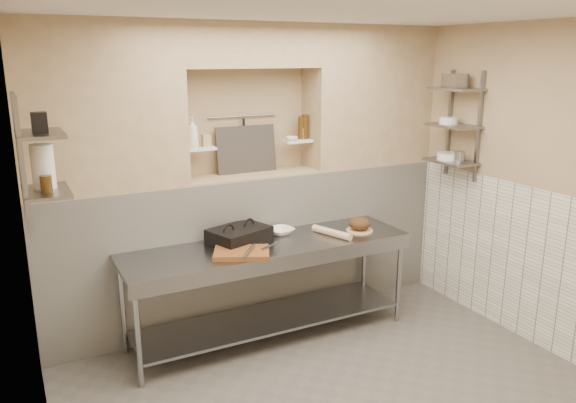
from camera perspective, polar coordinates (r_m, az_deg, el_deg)
wall_left at (r=3.25m, az=-25.19°, el=-6.82°), size 0.10×3.90×2.80m
wall_right at (r=5.26m, az=25.60°, el=0.96°), size 0.10×3.90×2.80m
wall_back at (r=5.58m, az=-4.81°, el=3.08°), size 4.00×0.10×2.80m
backwall_lower at (r=5.54m, az=-3.66°, el=-4.48°), size 4.00×0.40×1.40m
alcove_sill at (r=5.35m, az=-3.79°, el=2.72°), size 1.30×0.40×0.02m
backwall_pillar_left at (r=4.88m, az=-18.51°, el=9.05°), size 1.35×0.40×1.40m
backwall_pillar_right at (r=5.90m, az=8.17°, el=10.49°), size 1.35×0.40×1.40m
backwall_header at (r=5.24m, az=-4.01°, el=15.56°), size 1.30×0.40×0.40m
wainscot_left at (r=3.56m, az=-22.91°, el=-17.29°), size 0.02×3.90×1.40m
wainscot_right at (r=5.40m, az=24.39°, el=-6.34°), size 0.02×3.90×1.40m
alcove_shelf_left at (r=5.12m, az=-9.00°, el=5.34°), size 0.28×0.16×0.02m
alcove_shelf_right at (r=5.51m, az=0.96°, el=6.16°), size 0.28×0.16×0.02m
utensil_rail at (r=5.42m, az=-4.61°, el=8.64°), size 0.70×0.02×0.02m
hanging_steel at (r=5.42m, az=-4.49°, el=6.83°), size 0.02×0.02×0.30m
splash_panel at (r=5.40m, az=-4.25°, el=5.30°), size 0.60×0.08×0.45m
shelf_rail_left_a at (r=4.37m, az=-25.56°, el=3.81°), size 0.03×0.03×0.95m
shelf_rail_left_b at (r=3.97m, az=-25.32°, el=2.89°), size 0.03×0.03×0.95m
wall_shelf_left_lower at (r=4.21m, az=-23.33°, el=0.92°), size 0.30×0.50×0.02m
wall_shelf_left_upper at (r=4.15m, az=-23.89°, el=6.29°), size 0.30×0.50×0.03m
shelf_rail_right_a at (r=5.95m, az=16.06°, el=7.68°), size 0.03×0.03×1.05m
shelf_rail_right_b at (r=5.67m, az=18.83°, el=7.15°), size 0.03×0.03×1.05m
wall_shelf_right_lower at (r=5.77m, az=16.18°, el=3.94°), size 0.30×0.50×0.02m
wall_shelf_right_mid at (r=5.71m, az=16.43°, el=7.39°), size 0.30×0.50×0.02m
wall_shelf_right_upper at (r=5.68m, az=16.69°, el=10.89°), size 0.30×0.50×0.03m
prep_table at (r=5.05m, az=-1.89°, el=-7.12°), size 2.60×0.70×0.90m
panini_press at (r=4.99m, az=-4.98°, el=-3.45°), size 0.59×0.51×0.14m
cutting_board at (r=4.70m, az=-4.73°, el=-5.21°), size 0.55×0.48×0.04m
knife_blade at (r=4.78m, az=-1.76°, el=-4.48°), size 0.22×0.13×0.01m
tongs at (r=4.65m, az=-3.94°, el=-4.95°), size 0.20×0.23×0.03m
mixing_bowl at (r=5.22m, az=-0.74°, el=-3.03°), size 0.28×0.28×0.06m
rolling_pin at (r=5.18m, az=4.46°, el=-3.16°), size 0.21×0.43×0.07m
bread_board at (r=5.35m, az=7.27°, el=-2.94°), size 0.25×0.25×0.01m
bread_loaf at (r=5.33m, az=7.30°, el=-2.23°), size 0.20×0.20×0.12m
bottle_soap at (r=5.07m, az=-9.69°, el=6.90°), size 0.14×0.14×0.27m
jar_alcove at (r=5.14m, az=-8.31°, el=6.14°), size 0.07×0.07×0.11m
bowl_alcove at (r=5.46m, az=0.38°, el=6.41°), size 0.13×0.13×0.04m
condiment_a at (r=5.57m, az=1.75°, el=7.61°), size 0.07×0.07×0.24m
condiment_b at (r=5.56m, az=1.32°, el=7.52°), size 0.06×0.06×0.22m
condiment_c at (r=5.58m, az=1.64°, el=6.94°), size 0.06×0.06×0.11m
jug_left at (r=4.25m, az=-23.63°, el=3.29°), size 0.15×0.15×0.31m
jar_left at (r=4.13m, az=-23.35°, el=1.65°), size 0.08×0.08×0.12m
box_left_upper at (r=4.07m, az=-23.94°, el=7.33°), size 0.10×0.10×0.14m
bowl_right at (r=5.78m, az=15.98°, el=4.45°), size 0.22×0.22×0.07m
canister_right at (r=5.67m, az=17.02°, el=4.37°), size 0.10×0.10×0.10m
bowl_right_mid at (r=5.76m, az=16.00°, el=7.93°), size 0.18×0.18×0.07m
basket_right at (r=5.70m, az=16.59°, el=11.68°), size 0.19×0.22×0.13m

